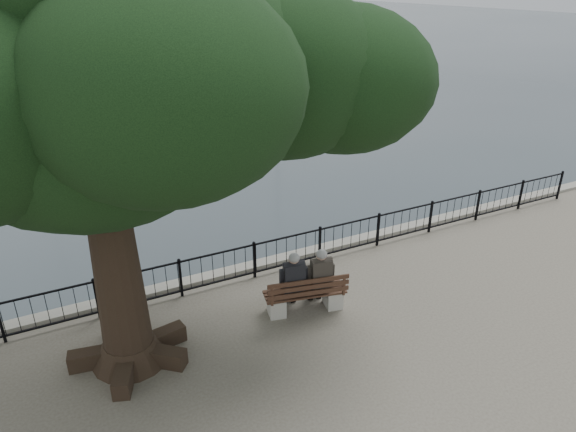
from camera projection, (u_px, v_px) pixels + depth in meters
harbor at (280, 275)px, 14.81m from camera, size 260.00×260.00×1.20m
railing at (288, 251)px, 13.97m from camera, size 22.06×0.06×1.00m
bench at (305, 298)px, 12.25m from camera, size 2.04×0.99×1.03m
person_left at (292, 283)px, 12.11m from camera, size 0.58×0.88×1.64m
person_right at (319, 279)px, 12.26m from camera, size 0.58×0.88×1.64m
tree at (136, 70)px, 8.81m from camera, size 10.90×7.61×8.90m
lion_monument at (98, 43)px, 52.86m from camera, size 6.26×6.26×9.17m
sailboat_b at (35, 130)px, 29.63m from camera, size 3.23×6.17×12.82m
sailboat_c at (276, 127)px, 30.47m from camera, size 2.79×5.30×9.36m
sailboat_d at (274, 99)px, 37.43m from camera, size 4.08×6.28×11.29m
sailboat_f at (130, 98)px, 37.67m from camera, size 3.29×5.07×10.93m
sailboat_g at (218, 78)px, 45.68m from camera, size 2.90×4.81×8.89m
sailboat_h at (9, 82)px, 43.27m from camera, size 3.20×5.84×12.57m
far_shore at (217, 7)px, 85.72m from camera, size 30.00×8.60×9.18m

